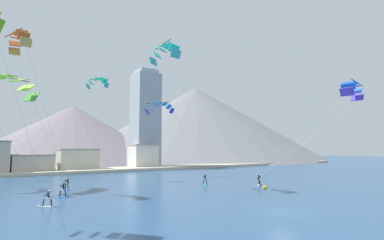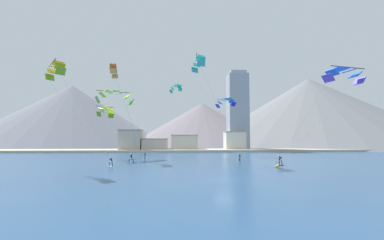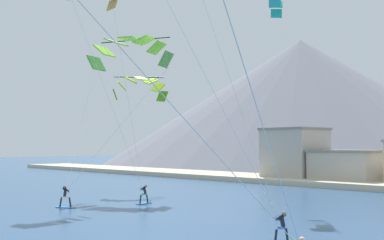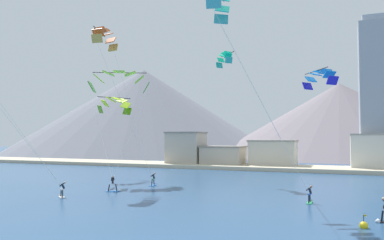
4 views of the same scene
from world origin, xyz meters
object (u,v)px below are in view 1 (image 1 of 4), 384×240
Objects in this scene: kitesurfer_near_lead at (66,186)px; parafoil_kite_far_left at (7,84)px; kitesurfer_far_left at (64,192)px; parafoil_kite_near_trail at (165,52)px; parafoil_kite_distant_low_drift at (159,107)px; parafoil_kite_mid_center at (351,89)px; race_marker_buoy at (265,187)px; kitesurfer_near_trail at (204,181)px; kitesurfer_mid_center at (259,182)px; parafoil_kite_near_lead at (19,41)px; kitesurfer_far_right at (45,202)px; parafoil_kite_distant_mid_solo at (98,82)px.

parafoil_kite_far_left is at bearing 155.08° from kitesurfer_near_lead.
parafoil_kite_near_trail is at bearing -4.23° from kitesurfer_far_left.
kitesurfer_far_left is 29.60m from parafoil_kite_distant_low_drift.
parafoil_kite_distant_low_drift reaches higher than parafoil_kite_mid_center.
kitesurfer_near_lead reaches higher than race_marker_buoy.
race_marker_buoy is (4.09, -8.70, -0.32)m from kitesurfer_near_trail.
parafoil_kite_near_trail is at bearing 134.81° from parafoil_kite_mid_center.
kitesurfer_mid_center is 0.10× the size of parafoil_kite_near_lead.
race_marker_buoy is (29.83, -12.97, -18.91)m from parafoil_kite_near_lead.
parafoil_kite_near_lead is (-25.74, 4.27, 18.59)m from kitesurfer_near_trail.
kitesurfer_far_left is 5.92m from kitesurfer_far_right.
parafoil_kite_far_left is at bearing -157.90° from parafoil_kite_distant_mid_solo.
kitesurfer_mid_center is 0.13× the size of parafoil_kite_far_left.
race_marker_buoy is (16.75, -23.51, -17.30)m from parafoil_kite_distant_mid_solo.
kitesurfer_near_trail is 9.62m from race_marker_buoy.
parafoil_kite_distant_mid_solo is (8.06, 15.48, 16.92)m from kitesurfer_far_left.
kitesurfer_near_lead is 0.99× the size of kitesurfer_far_left.
parafoil_kite_distant_low_drift reaches higher than kitesurfer_far_left.
parafoil_kite_distant_low_drift is (20.90, 16.07, 13.46)m from kitesurfer_far_left.
kitesurfer_near_trail is at bearing -9.42° from parafoil_kite_near_lead.
kitesurfer_near_lead is 0.09× the size of parafoil_kite_near_lead.
kitesurfer_mid_center is at bearing -49.20° from parafoil_kite_distant_mid_solo.
kitesurfer_mid_center is at bearing 105.65° from parafoil_kite_mid_center.
parafoil_kite_near_trail is 17.14m from parafoil_kite_distant_mid_solo.
parafoil_kite_far_left reaches higher than kitesurfer_near_trail.
kitesurfer_near_lead is 27.44m from kitesurfer_mid_center.
kitesurfer_near_lead is at bearing 76.39° from kitesurfer_far_left.
kitesurfer_mid_center is 29.01m from kitesurfer_far_right.
parafoil_kite_near_lead is at bearing 102.52° from kitesurfer_far_right.
parafoil_kite_near_lead is 6.84m from parafoil_kite_far_left.
parafoil_kite_near_trail is (-8.06, -1.60, 18.76)m from kitesurfer_near_trail.
kitesurfer_near_trail is at bearing 11.25° from parafoil_kite_near_trail.
parafoil_kite_distant_mid_solo is at bearing 38.87° from parafoil_kite_near_lead.
kitesurfer_near_lead is at bearing -24.92° from parafoil_kite_far_left.
parafoil_kite_near_lead is at bearing -141.13° from parafoil_kite_distant_mid_solo.
kitesurfer_far_right is 24.68m from parafoil_kite_near_trail.
parafoil_kite_mid_center is (29.77, -18.16, 12.45)m from kitesurfer_far_left.
parafoil_kite_distant_mid_solo reaches higher than parafoil_kite_far_left.
kitesurfer_mid_center is 1.76× the size of race_marker_buoy.
parafoil_kite_near_lead is 4.83× the size of parafoil_kite_distant_mid_solo.
kitesurfer_mid_center is 26.04m from parafoil_kite_distant_low_drift.
parafoil_kite_distant_low_drift is (-5.35, 21.66, 13.44)m from kitesurfer_mid_center.
kitesurfer_far_left is 0.13× the size of parafoil_kite_far_left.
parafoil_kite_mid_center is at bearing -45.19° from parafoil_kite_near_trail.
parafoil_kite_far_left reaches higher than parafoil_kite_mid_center.
kitesurfer_mid_center is 26.83m from kitesurfer_far_left.
parafoil_kite_near_lead is (-6.56, -1.42, 18.59)m from kitesurfer_near_lead.
parafoil_kite_near_trail is at bearing -74.35° from parafoil_kite_distant_mid_solo.
parafoil_kite_near_trail reaches higher than parafoil_kite_distant_mid_solo.
kitesurfer_mid_center is at bearing -12.02° from kitesurfer_far_left.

